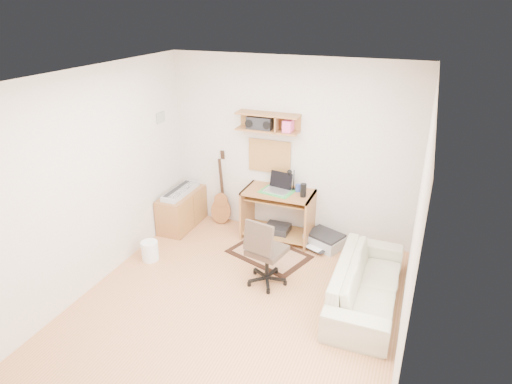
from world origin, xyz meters
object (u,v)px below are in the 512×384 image
at_px(desk, 278,215).
at_px(printer, 325,241).
at_px(task_chair, 267,250).
at_px(cabinet, 182,210).
at_px(sofa, 367,277).

relative_size(desk, printer, 2.00).
relative_size(desk, task_chair, 1.08).
xyz_separation_m(task_chair, cabinet, (-1.75, 0.96, -0.19)).
bearing_deg(printer, sofa, -32.53).
bearing_deg(cabinet, desk, 6.61).
relative_size(desk, sofa, 0.57).
relative_size(printer, sofa, 0.28).
xyz_separation_m(desk, sofa, (1.45, -1.08, -0.03)).
height_order(cabinet, sofa, sofa).
distance_m(task_chair, cabinet, 2.01).
bearing_deg(sofa, cabinet, 72.98).
bearing_deg(printer, task_chair, -88.95).
bearing_deg(task_chair, desk, 113.99).
height_order(desk, sofa, desk).
height_order(desk, printer, desk).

